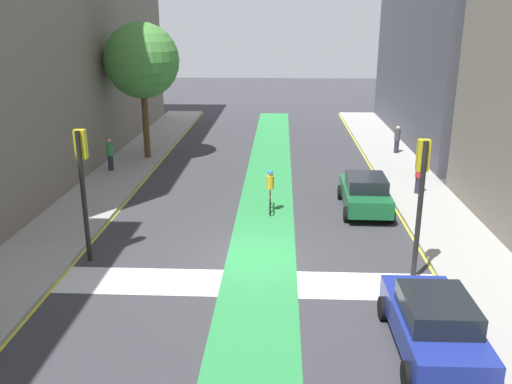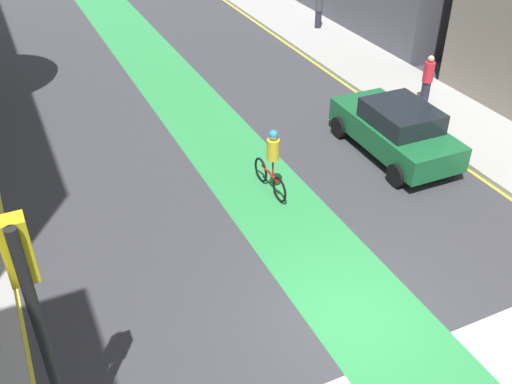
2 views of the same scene
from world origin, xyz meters
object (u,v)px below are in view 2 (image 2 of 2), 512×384
pedestrian_sidewalk_right_a (319,9)px  pedestrian_sidewalk_right_b (427,79)px  traffic_signal_near_left (34,306)px  car_green_right_far (396,129)px  cyclist_in_lane (272,160)px

pedestrian_sidewalk_right_a → pedestrian_sidewalk_right_b: 8.05m
traffic_signal_near_left → pedestrian_sidewalk_right_a: traffic_signal_near_left is taller
traffic_signal_near_left → car_green_right_far: (10.10, 5.44, -2.34)m
traffic_signal_near_left → cyclist_in_lane: traffic_signal_near_left is taller
traffic_signal_near_left → car_green_right_far: bearing=28.3°
cyclist_in_lane → pedestrian_sidewalk_right_a: 12.78m
cyclist_in_lane → pedestrian_sidewalk_right_b: 7.22m
car_green_right_far → pedestrian_sidewalk_right_a: pedestrian_sidewalk_right_a is taller
traffic_signal_near_left → pedestrian_sidewalk_right_b: (12.85, 7.53, -2.16)m
car_green_right_far → cyclist_in_lane: size_ratio=2.28×
traffic_signal_near_left → car_green_right_far: traffic_signal_near_left is taller
car_green_right_far → pedestrian_sidewalk_right_b: (2.75, 2.10, 0.18)m
car_green_right_far → cyclist_in_lane: 4.07m
cyclist_in_lane → pedestrian_sidewalk_right_a: (7.42, 10.41, 0.01)m
cyclist_in_lane → pedestrian_sidewalk_right_b: (6.81, 2.38, 0.01)m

